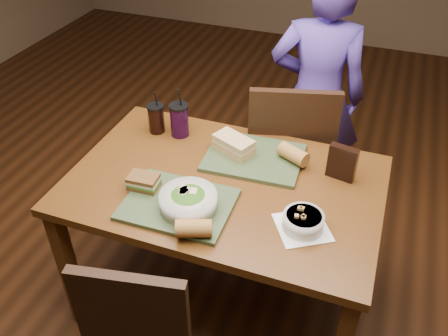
{
  "coord_description": "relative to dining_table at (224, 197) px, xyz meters",
  "views": [
    {
      "loc": [
        0.53,
        -1.45,
        2.0
      ],
      "look_at": [
        0.0,
        0.0,
        0.82
      ],
      "focal_mm": 38.0,
      "sensor_mm": 36.0,
      "label": 1
    }
  ],
  "objects": [
    {
      "name": "diner",
      "position": [
        0.21,
        0.89,
        0.07
      ],
      "size": [
        0.57,
        0.42,
        1.45
      ],
      "primitive_type": "imported",
      "rotation": [
        0.0,
        0.0,
        3.29
      ],
      "color": "#543CA5",
      "rests_on": "ground"
    },
    {
      "name": "tray_near",
      "position": [
        -0.11,
        -0.21,
        0.1
      ],
      "size": [
        0.43,
        0.33,
        0.02
      ],
      "primitive_type": "cube",
      "rotation": [
        0.0,
        0.0,
        0.02
      ],
      "color": "#374828",
      "rests_on": "dining_table"
    },
    {
      "name": "ground",
      "position": [
        0.0,
        0.0,
        -0.66
      ],
      "size": [
        6.0,
        6.0,
        0.0
      ],
      "primitive_type": "plane",
      "color": "#381C0B",
      "rests_on": "ground"
    },
    {
      "name": "tray_far",
      "position": [
        0.07,
        0.19,
        0.1
      ],
      "size": [
        0.44,
        0.34,
        0.02
      ],
      "primitive_type": "cube",
      "rotation": [
        0.0,
        0.0,
        0.05
      ],
      "color": "#374828",
      "rests_on": "dining_table"
    },
    {
      "name": "baguette_near",
      "position": [
        0.01,
        -0.35,
        0.14
      ],
      "size": [
        0.14,
        0.11,
        0.07
      ],
      "primitive_type": "cylinder",
      "rotation": [
        0.0,
        1.57,
        0.36
      ],
      "color": "#AD7533",
      "rests_on": "tray_near"
    },
    {
      "name": "sandwich_far",
      "position": [
        -0.03,
        0.2,
        0.14
      ],
      "size": [
        0.2,
        0.16,
        0.07
      ],
      "color": "tan",
      "rests_on": "tray_far"
    },
    {
      "name": "salad_bowl",
      "position": [
        -0.06,
        -0.22,
        0.15
      ],
      "size": [
        0.22,
        0.22,
        0.07
      ],
      "color": "silver",
      "rests_on": "tray_near"
    },
    {
      "name": "chair_far",
      "position": [
        0.18,
        0.55,
        -0.11
      ],
      "size": [
        0.52,
        0.53,
        0.98
      ],
      "color": "black",
      "rests_on": "ground"
    },
    {
      "name": "soup_bowl",
      "position": [
        0.37,
        -0.16,
        0.13
      ],
      "size": [
        0.26,
        0.26,
        0.08
      ],
      "color": "white",
      "rests_on": "dining_table"
    },
    {
      "name": "cup_cola",
      "position": [
        -0.44,
        0.25,
        0.16
      ],
      "size": [
        0.08,
        0.08,
        0.22
      ],
      "color": "black",
      "rests_on": "dining_table"
    },
    {
      "name": "sandwich_near",
      "position": [
        -0.28,
        -0.17,
        0.14
      ],
      "size": [
        0.12,
        0.09,
        0.06
      ],
      "color": "#593819",
      "rests_on": "tray_near"
    },
    {
      "name": "cup_berry",
      "position": [
        -0.32,
        0.26,
        0.17
      ],
      "size": [
        0.09,
        0.09,
        0.25
      ],
      "color": "black",
      "rests_on": "dining_table"
    },
    {
      "name": "baguette_far",
      "position": [
        0.24,
        0.22,
        0.14
      ],
      "size": [
        0.15,
        0.12,
        0.07
      ],
      "primitive_type": "cylinder",
      "rotation": [
        0.0,
        1.57,
        -0.45
      ],
      "color": "#AD7533",
      "rests_on": "tray_far"
    },
    {
      "name": "dining_table",
      "position": [
        0.0,
        0.0,
        0.0
      ],
      "size": [
        1.3,
        0.85,
        0.75
      ],
      "color": "#563111",
      "rests_on": "ground"
    },
    {
      "name": "chip_bag",
      "position": [
        0.45,
        0.19,
        0.17
      ],
      "size": [
        0.12,
        0.06,
        0.15
      ],
      "primitive_type": "cube",
      "rotation": [
        0.0,
        0.0,
        -0.19
      ],
      "color": "black",
      "rests_on": "dining_table"
    }
  ]
}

